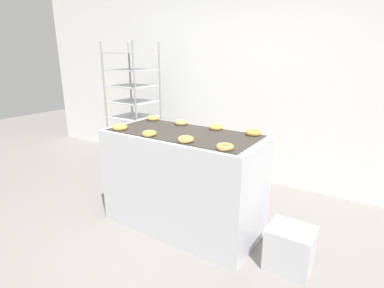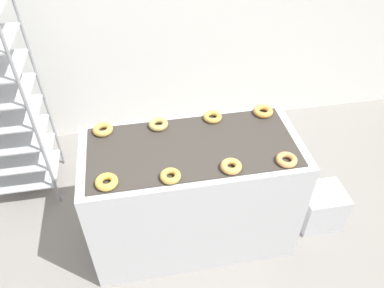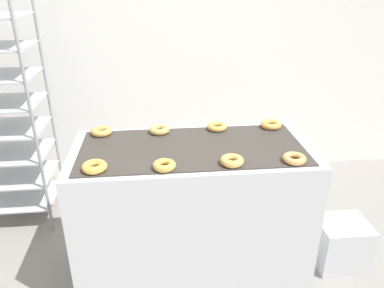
# 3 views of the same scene
# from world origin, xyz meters

# --- Properties ---
(wall_back) EXTENTS (8.00, 0.05, 2.80)m
(wall_back) POSITION_xyz_m (0.00, 2.12, 1.40)
(wall_back) COLOR white
(wall_back) RESTS_ON ground_plane
(fryer_machine) EXTENTS (1.49, 0.71, 0.96)m
(fryer_machine) POSITION_xyz_m (0.00, 0.61, 0.48)
(fryer_machine) COLOR silver
(fryer_machine) RESTS_ON ground_plane
(baking_rack_cart) EXTENTS (0.58, 0.52, 1.82)m
(baking_rack_cart) POSITION_xyz_m (-1.38, 1.40, 0.92)
(baking_rack_cart) COLOR gray
(baking_rack_cart) RESTS_ON ground_plane
(glaze_bin) EXTENTS (0.35, 0.30, 0.35)m
(glaze_bin) POSITION_xyz_m (1.07, 0.54, 0.18)
(glaze_bin) COLOR silver
(glaze_bin) RESTS_ON ground_plane
(donut_near_left) EXTENTS (0.14, 0.14, 0.04)m
(donut_near_left) POSITION_xyz_m (-0.56, 0.36, 0.99)
(donut_near_left) COLOR gold
(donut_near_left) RESTS_ON fryer_machine
(donut_near_midleft) EXTENTS (0.13, 0.13, 0.04)m
(donut_near_midleft) POSITION_xyz_m (-0.18, 0.34, 0.98)
(donut_near_midleft) COLOR gold
(donut_near_midleft) RESTS_ON fryer_machine
(donut_near_midright) EXTENTS (0.13, 0.13, 0.04)m
(donut_near_midright) POSITION_xyz_m (0.20, 0.36, 0.99)
(donut_near_midright) COLOR tan
(donut_near_midright) RESTS_ON fryer_machine
(donut_near_right) EXTENTS (0.13, 0.13, 0.04)m
(donut_near_right) POSITION_xyz_m (0.56, 0.35, 0.98)
(donut_near_right) COLOR tan
(donut_near_right) RESTS_ON fryer_machine
(donut_far_left) EXTENTS (0.14, 0.14, 0.04)m
(donut_far_left) POSITION_xyz_m (-0.58, 0.86, 0.99)
(donut_far_left) COLOR tan
(donut_far_left) RESTS_ON fryer_machine
(donut_far_midleft) EXTENTS (0.14, 0.14, 0.04)m
(donut_far_midleft) POSITION_xyz_m (-0.20, 0.85, 0.99)
(donut_far_midleft) COLOR tan
(donut_far_midleft) RESTS_ON fryer_machine
(donut_far_midright) EXTENTS (0.13, 0.13, 0.04)m
(donut_far_midright) POSITION_xyz_m (0.20, 0.87, 0.98)
(donut_far_midright) COLOR gold
(donut_far_midright) RESTS_ON fryer_machine
(donut_far_right) EXTENTS (0.14, 0.14, 0.04)m
(donut_far_right) POSITION_xyz_m (0.58, 0.87, 0.99)
(donut_far_right) COLOR gold
(donut_far_right) RESTS_ON fryer_machine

